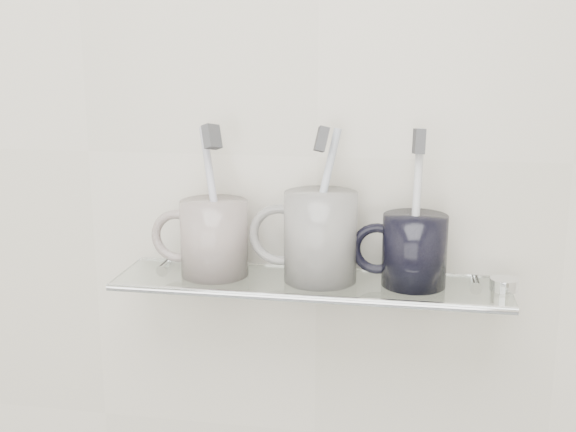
% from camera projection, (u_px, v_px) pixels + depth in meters
% --- Properties ---
extents(wall_back, '(2.50, 0.00, 2.50)m').
position_uv_depth(wall_back, '(317.00, 157.00, 0.95)').
color(wall_back, beige).
rests_on(wall_back, ground).
extents(shelf_glass, '(0.50, 0.12, 0.01)m').
position_uv_depth(shelf_glass, '(310.00, 283.00, 0.92)').
color(shelf_glass, silver).
rests_on(shelf_glass, wall_back).
extents(shelf_rail, '(0.50, 0.01, 0.01)m').
position_uv_depth(shelf_rail, '(303.00, 298.00, 0.87)').
color(shelf_rail, silver).
rests_on(shelf_rail, shelf_glass).
extents(bracket_left, '(0.02, 0.03, 0.02)m').
position_uv_depth(bracket_left, '(165.00, 272.00, 1.00)').
color(bracket_left, silver).
rests_on(bracket_left, wall_back).
extents(bracket_right, '(0.02, 0.03, 0.02)m').
position_uv_depth(bracket_right, '(475.00, 289.00, 0.94)').
color(bracket_right, silver).
rests_on(bracket_right, wall_back).
extents(mug_left, '(0.11, 0.11, 0.10)m').
position_uv_depth(mug_left, '(214.00, 238.00, 0.94)').
color(mug_left, silver).
rests_on(mug_left, shelf_glass).
extents(mug_left_handle, '(0.07, 0.01, 0.07)m').
position_uv_depth(mug_left_handle, '(177.00, 236.00, 0.94)').
color(mug_left_handle, silver).
rests_on(mug_left_handle, mug_left).
extents(toothbrush_left, '(0.05, 0.07, 0.18)m').
position_uv_depth(toothbrush_left, '(213.00, 199.00, 0.92)').
color(toothbrush_left, '#AEADC4').
rests_on(toothbrush_left, mug_left).
extents(bristles_left, '(0.03, 0.03, 0.04)m').
position_uv_depth(bristles_left, '(212.00, 137.00, 0.91)').
color(bristles_left, '#3F4043').
rests_on(bristles_left, toothbrush_left).
extents(mug_center, '(0.11, 0.11, 0.11)m').
position_uv_depth(mug_center, '(320.00, 237.00, 0.91)').
color(mug_center, silver).
rests_on(mug_center, shelf_glass).
extents(mug_center_handle, '(0.08, 0.01, 0.08)m').
position_uv_depth(mug_center_handle, '(280.00, 235.00, 0.92)').
color(mug_center_handle, silver).
rests_on(mug_center_handle, mug_center).
extents(toothbrush_center, '(0.05, 0.06, 0.19)m').
position_uv_depth(toothbrush_center, '(321.00, 203.00, 0.90)').
color(toothbrush_center, silver).
rests_on(toothbrush_center, mug_center).
extents(bristles_center, '(0.02, 0.03, 0.04)m').
position_uv_depth(bristles_center, '(322.00, 139.00, 0.88)').
color(bristles_center, '#3F4043').
rests_on(bristles_center, toothbrush_center).
extents(mug_right, '(0.10, 0.10, 0.09)m').
position_uv_depth(mug_right, '(414.00, 250.00, 0.89)').
color(mug_right, black).
rests_on(mug_right, shelf_glass).
extents(mug_right_handle, '(0.07, 0.01, 0.07)m').
position_uv_depth(mug_right_handle, '(377.00, 249.00, 0.90)').
color(mug_right_handle, black).
rests_on(mug_right_handle, mug_right).
extents(toothbrush_right, '(0.02, 0.03, 0.19)m').
position_uv_depth(toothbrush_right, '(416.00, 206.00, 0.88)').
color(toothbrush_right, silver).
rests_on(toothbrush_right, mug_right).
extents(bristles_right, '(0.02, 0.03, 0.03)m').
position_uv_depth(bristles_right, '(419.00, 141.00, 0.86)').
color(bristles_right, '#3F4043').
rests_on(bristles_right, toothbrush_right).
extents(chrome_cap, '(0.03, 0.03, 0.01)m').
position_uv_depth(chrome_cap, '(504.00, 284.00, 0.88)').
color(chrome_cap, silver).
rests_on(chrome_cap, shelf_glass).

